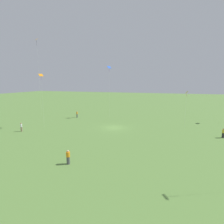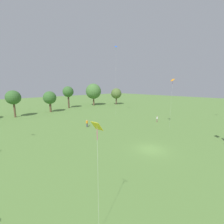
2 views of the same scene
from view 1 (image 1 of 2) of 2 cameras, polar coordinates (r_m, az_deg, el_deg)
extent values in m
plane|color=#5B843D|center=(37.43, 0.54, -5.15)|extent=(240.00, 240.00, 0.00)
cylinder|color=#4C4C51|center=(22.20, -14.10, -15.06)|extent=(0.50, 0.50, 0.92)
cylinder|color=orange|center=(21.89, -14.19, -13.26)|extent=(0.59, 0.59, 0.59)
sphere|color=beige|center=(21.74, -14.24, -12.25)|extent=(0.24, 0.24, 0.24)
cylinder|color=#847056|center=(38.92, -27.45, -5.00)|extent=(0.38, 0.38, 0.93)
cylinder|color=white|center=(38.75, -27.54, -3.91)|extent=(0.45, 0.45, 0.59)
sphere|color=#A87A56|center=(38.66, -27.59, -3.32)|extent=(0.24, 0.24, 0.24)
cylinder|color=#232328|center=(36.45, 32.53, -6.44)|extent=(0.51, 0.51, 0.88)
cylinder|color=gold|center=(36.27, 32.64, -5.32)|extent=(0.60, 0.60, 0.59)
sphere|color=#A87A56|center=(36.17, 32.70, -4.68)|extent=(0.24, 0.24, 0.24)
cylinder|color=#4C4C51|center=(48.89, -11.34, -1.22)|extent=(0.44, 0.44, 0.93)
cylinder|color=orange|center=(48.75, -11.37, -0.34)|extent=(0.52, 0.52, 0.60)
sphere|color=#A87A56|center=(48.68, -11.39, 0.15)|extent=(0.24, 0.24, 0.24)
cube|color=orange|center=(39.80, -22.21, 11.11)|extent=(0.96, 1.03, 0.53)
cylinder|color=purple|center=(39.78, -22.15, 10.18)|extent=(0.04, 0.04, 0.81)
cylinder|color=silver|center=(40.00, -21.70, 3.18)|extent=(0.01, 0.01, 11.06)
cube|color=blue|center=(47.71, -0.93, 14.40)|extent=(1.17, 1.21, 0.68)
cylinder|color=purple|center=(47.65, -0.93, 13.51)|extent=(0.04, 0.04, 0.90)
cylinder|color=silver|center=(47.65, -0.91, 6.30)|extent=(0.01, 0.01, 13.47)
cube|color=yellow|center=(39.63, 23.22, 5.92)|extent=(0.46, 0.68, 0.54)
cylinder|color=#E54C99|center=(39.66, 23.17, 5.17)|extent=(0.04, 0.04, 0.65)
cylinder|color=silver|center=(40.02, 22.85, 0.55)|extent=(0.01, 0.01, 7.52)
cube|color=orange|center=(56.70, -23.46, 20.93)|extent=(1.17, 1.11, 0.52)
cylinder|color=black|center=(56.51, -23.39, 19.97)|extent=(0.04, 0.04, 1.39)
cylinder|color=silver|center=(55.50, -22.69, 10.12)|extent=(0.01, 0.01, 21.33)
camera|label=2|loc=(46.94, 29.14, 8.85)|focal=24.00mm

